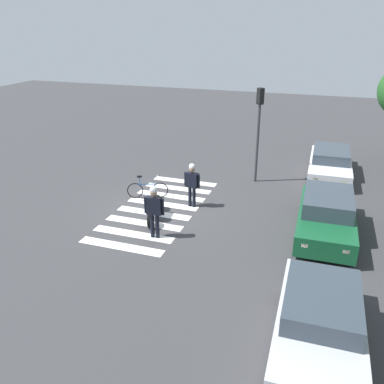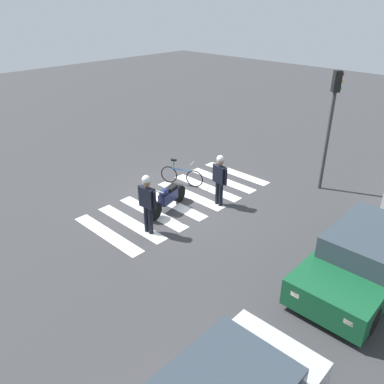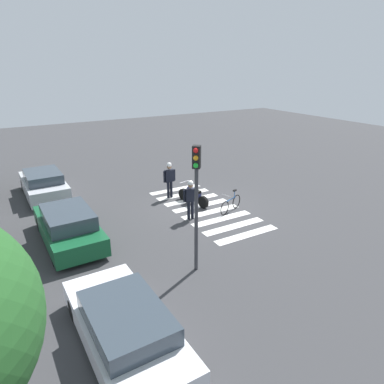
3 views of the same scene
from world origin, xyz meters
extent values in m
plane|color=#38383A|center=(0.00, 0.00, 0.00)|extent=(60.00, 60.00, 0.00)
cylinder|color=black|center=(1.55, 0.37, 0.30)|extent=(0.62, 0.27, 0.60)
cylinder|color=black|center=(0.14, 0.05, 0.30)|extent=(0.62, 0.27, 0.60)
cube|color=#1E234C|center=(0.80, 0.20, 0.48)|extent=(0.84, 0.45, 0.36)
ellipsoid|color=#1E234C|center=(1.02, 0.25, 0.75)|extent=(0.52, 0.34, 0.24)
cube|color=black|center=(0.61, 0.15, 0.72)|extent=(0.48, 0.33, 0.12)
cylinder|color=#A5A5AD|center=(1.48, 0.35, 1.00)|extent=(0.17, 0.61, 0.04)
torus|color=black|center=(-1.06, -0.36, 0.34)|extent=(0.29, 0.64, 0.68)
torus|color=black|center=(-0.67, -1.33, 0.34)|extent=(0.29, 0.64, 0.68)
cylinder|color=#1E4C8C|center=(-0.86, -0.84, 0.62)|extent=(0.35, 0.77, 0.04)
cylinder|color=#1E4C8C|center=(-0.74, -1.14, 0.79)|extent=(0.04, 0.04, 0.34)
cube|color=black|center=(-0.74, -1.14, 0.97)|extent=(0.17, 0.22, 0.06)
cylinder|color=#99999E|center=(-1.02, -0.45, 0.94)|extent=(0.44, 0.20, 0.03)
cylinder|color=black|center=(-0.62, 1.30, 0.42)|extent=(0.14, 0.14, 0.85)
cylinder|color=black|center=(-0.64, 1.12, 0.42)|extent=(0.14, 0.14, 0.85)
cube|color=black|center=(-0.63, 1.21, 1.15)|extent=(0.26, 0.51, 0.60)
sphere|color=#8C664C|center=(-0.63, 1.21, 1.60)|extent=(0.23, 0.23, 0.23)
cylinder|color=black|center=(-0.59, 1.50, 1.15)|extent=(0.09, 0.09, 0.57)
cylinder|color=black|center=(-0.67, 0.92, 1.15)|extent=(0.09, 0.09, 0.57)
sphere|color=white|center=(-0.63, 1.21, 1.70)|extent=(0.24, 0.24, 0.24)
cylinder|color=black|center=(2.19, 0.91, 0.44)|extent=(0.14, 0.14, 0.88)
cylinder|color=black|center=(2.20, 0.73, 0.44)|extent=(0.14, 0.14, 0.88)
cube|color=black|center=(2.20, 0.82, 1.20)|extent=(0.25, 0.53, 0.63)
sphere|color=#8C664C|center=(2.20, 0.82, 1.67)|extent=(0.24, 0.24, 0.24)
cylinder|color=black|center=(2.17, 1.13, 1.20)|extent=(0.09, 0.09, 0.60)
cylinder|color=black|center=(2.22, 0.52, 1.20)|extent=(0.09, 0.09, 0.60)
sphere|color=white|center=(2.20, 0.82, 1.78)|extent=(0.25, 0.25, 0.25)
cube|color=silver|center=(-3.15, 0.00, 0.00)|extent=(0.45, 3.01, 0.01)
cube|color=silver|center=(-2.25, 0.00, 0.00)|extent=(0.45, 3.01, 0.01)
cube|color=silver|center=(-1.35, 0.00, 0.00)|extent=(0.45, 3.01, 0.01)
cube|color=silver|center=(-0.45, 0.00, 0.00)|extent=(0.45, 3.01, 0.01)
cube|color=silver|center=(0.45, 0.00, 0.00)|extent=(0.45, 3.01, 0.01)
cube|color=silver|center=(1.35, 0.00, 0.00)|extent=(0.45, 3.01, 0.01)
cube|color=silver|center=(2.25, 0.00, 0.00)|extent=(0.45, 3.01, 0.01)
cube|color=silver|center=(3.15, 0.00, 0.00)|extent=(0.45, 3.01, 0.01)
cylinder|color=black|center=(1.50, 7.23, 0.33)|extent=(0.66, 0.23, 0.65)
cylinder|color=black|center=(1.53, 5.58, 0.33)|extent=(0.66, 0.23, 0.65)
cylinder|color=black|center=(-1.55, 5.52, 0.33)|extent=(0.66, 0.23, 0.65)
cube|color=#14512D|center=(-0.02, 6.38, 0.52)|extent=(4.56, 1.96, 0.68)
cube|color=#333D47|center=(-0.25, 6.37, 1.13)|extent=(2.48, 1.69, 0.55)
cube|color=#F2EDCC|center=(2.19, 7.02, 0.62)|extent=(0.08, 0.20, 0.12)
cube|color=#F2EDCC|center=(2.21, 5.82, 0.62)|extent=(0.08, 0.20, 0.12)
cylinder|color=black|center=(4.32, 5.57, 0.30)|extent=(0.61, 0.23, 0.61)
cylinder|color=#38383D|center=(-4.26, 3.10, 1.79)|extent=(0.12, 0.12, 3.59)
cube|color=black|center=(-4.26, 3.10, 3.94)|extent=(0.34, 0.34, 0.70)
sphere|color=red|center=(-4.36, 3.18, 4.17)|extent=(0.16, 0.16, 0.16)
sphere|color=orange|center=(-4.36, 3.18, 3.94)|extent=(0.16, 0.16, 0.16)
sphere|color=green|center=(-4.36, 3.18, 3.71)|extent=(0.16, 0.16, 0.16)
camera|label=1|loc=(13.64, 6.07, 6.96)|focal=38.34mm
camera|label=2|loc=(8.56, 8.76, 6.47)|focal=36.45mm
camera|label=3|loc=(-12.90, 8.31, 6.56)|focal=32.23mm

